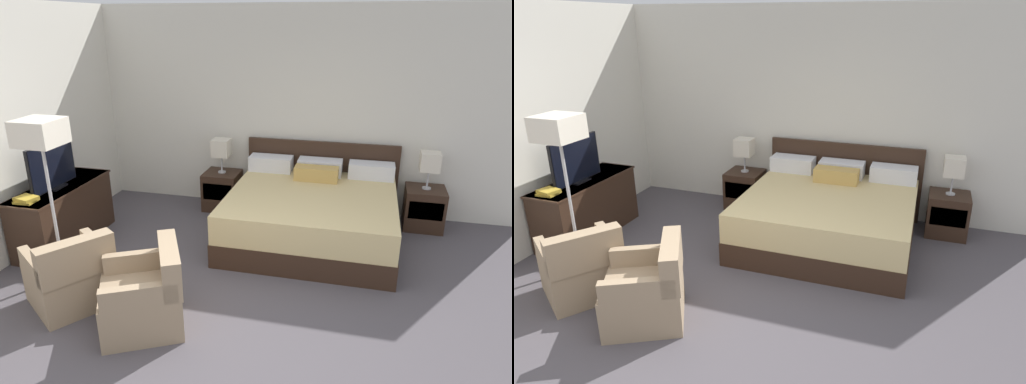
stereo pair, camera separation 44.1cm
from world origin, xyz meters
TOP-DOWN VIEW (x-y plane):
  - ground_plane at (0.00, 0.00)m, footprint 9.91×9.91m
  - wall_back at (0.00, 3.33)m, footprint 6.47×0.06m
  - wall_left at (-2.66, 1.35)m, footprint 0.06×5.10m
  - bed at (0.56, 2.33)m, footprint 2.08×1.96m
  - nightstand_left at (-0.82, 3.00)m, footprint 0.49×0.48m
  - nightstand_right at (1.94, 3.00)m, footprint 0.49×0.48m
  - table_lamp_left at (-0.82, 3.00)m, footprint 0.24×0.24m
  - table_lamp_right at (1.94, 3.00)m, footprint 0.24×0.24m
  - dresser at (-2.35, 1.49)m, footprint 0.52×1.40m
  - tv at (-2.35, 1.42)m, footprint 0.18×0.77m
  - book_red_cover at (-2.37, 0.96)m, footprint 0.22×0.20m
  - book_blue_cover at (-2.36, 0.96)m, footprint 0.25×0.21m
  - armchair_by_window at (-1.47, 0.36)m, footprint 0.96×0.95m
  - armchair_companion at (-0.63, 0.23)m, footprint 0.93×0.92m
  - floor_lamp at (-1.88, 0.75)m, footprint 0.39×0.39m

SIDE VIEW (x-z plane):
  - ground_plane at x=0.00m, z-range 0.00..0.00m
  - nightstand_left at x=-0.82m, z-range 0.00..0.54m
  - nightstand_right at x=1.94m, z-range 0.00..0.54m
  - armchair_by_window at x=-1.47m, z-range -0.10..0.66m
  - armchair_companion at x=-0.63m, z-range -0.10..0.66m
  - bed at x=0.56m, z-range -0.17..0.84m
  - dresser at x=-2.35m, z-range 0.01..0.75m
  - book_red_cover at x=-2.37m, z-range 0.73..0.76m
  - book_blue_cover at x=-2.36m, z-range 0.76..0.79m
  - table_lamp_left at x=-0.82m, z-range 0.66..1.14m
  - table_lamp_right at x=1.94m, z-range 0.66..1.14m
  - tv at x=-2.35m, z-range 0.73..1.27m
  - wall_back at x=0.00m, z-range 0.00..2.79m
  - wall_left at x=-2.66m, z-range 0.00..2.79m
  - floor_lamp at x=-1.88m, z-range 0.63..2.33m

